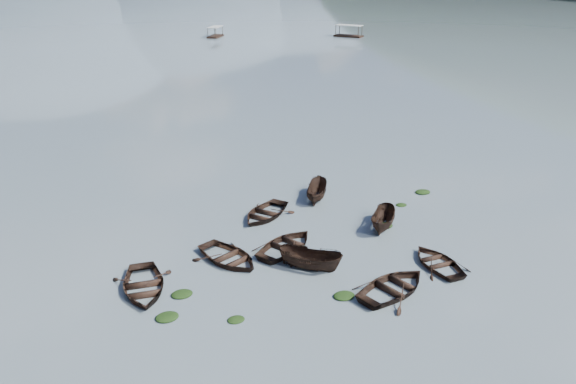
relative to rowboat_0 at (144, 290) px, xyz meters
name	(u,v)px	position (x,y,z in m)	size (l,w,h in m)	color
ground_plane	(368,310)	(10.77, -6.09, 0.00)	(2400.00, 2400.00, 0.00)	slate
rowboat_0	(144,290)	(0.00, 0.00, 0.00)	(3.42, 4.80, 0.99)	black
rowboat_1	(287,249)	(9.07, 1.61, 0.00)	(3.30, 4.62, 0.96)	black
rowboat_2	(310,268)	(9.56, -1.07, 0.00)	(1.49, 3.97, 1.53)	black
rowboat_3	(438,265)	(16.87, -3.42, 0.00)	(2.89, 4.05, 0.84)	black
rowboat_4	(394,292)	(12.92, -5.00, 0.00)	(3.42, 4.79, 0.99)	black
rowboat_5	(383,228)	(16.31, 2.19, 0.00)	(1.44, 3.84, 1.48)	black
rowboat_6	(229,261)	(5.26, 1.50, 0.00)	(3.29, 4.61, 0.96)	black
rowboat_7	(265,216)	(9.33, 6.76, 0.00)	(3.27, 4.57, 0.95)	black
rowboat_8	(316,199)	(14.00, 8.39, 0.00)	(1.41, 3.74, 1.45)	black
weed_clump_0	(167,318)	(0.80, -3.09, 0.00)	(1.20, 0.98, 0.26)	black
weed_clump_1	(236,320)	(4.05, -4.50, 0.00)	(0.90, 0.72, 0.20)	black
weed_clump_2	(344,297)	(10.14, -4.49, 0.00)	(1.19, 0.95, 0.26)	black
weed_clump_3	(401,205)	(19.44, 5.01, 0.00)	(0.83, 0.70, 0.18)	black
weed_clump_4	(384,227)	(16.46, 2.33, 0.00)	(1.25, 0.99, 0.26)	black
weed_clump_5	(182,295)	(1.90, -1.24, 0.00)	(1.19, 0.96, 0.25)	black
weed_clump_6	(313,256)	(10.28, 0.25, 0.00)	(0.97, 0.81, 0.20)	black
weed_clump_7	(423,193)	(22.27, 6.51, 0.00)	(1.23, 0.98, 0.27)	black
pontoon_centre	(215,37)	(28.99, 102.34, 0.00)	(2.38, 5.70, 2.19)	black
pontoon_right	(348,37)	(57.85, 92.03, 0.00)	(2.71, 6.50, 2.49)	black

